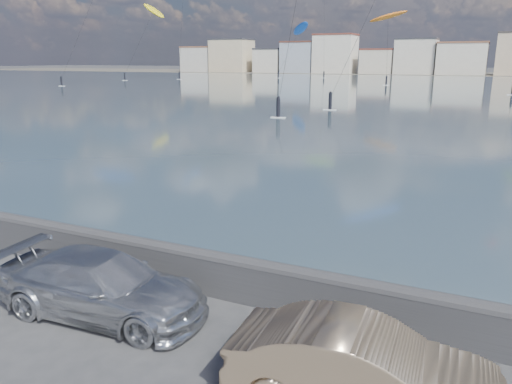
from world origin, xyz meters
TOP-DOWN VIEW (x-y plane):
  - ground at (0.00, 0.00)m, footprint 700.00×700.00m
  - bay_water at (0.00, 91.50)m, footprint 500.00×177.00m
  - far_shore_strip at (0.00, 200.00)m, footprint 500.00×60.00m
  - seawall at (0.00, 2.70)m, footprint 400.00×0.36m
  - far_buildings at (1.31, 186.00)m, footprint 240.79×13.26m
  - car_silver at (-1.11, 0.89)m, footprint 4.75×2.21m
  - car_champagne at (4.55, 0.31)m, footprint 4.28×1.76m
  - kitesurfer_2 at (-48.56, 139.39)m, footprint 8.57×14.25m
  - kitesurfer_16 at (-18.40, 116.17)m, footprint 8.85×17.10m
  - kitesurfer_17 at (-81.40, 112.29)m, footprint 10.08×18.22m

SIDE VIEW (x-z plane):
  - ground at x=0.00m, z-range 0.00..0.00m
  - bay_water at x=0.00m, z-range 0.01..0.01m
  - far_shore_strip at x=0.00m, z-range 0.01..0.01m
  - seawall at x=0.00m, z-range 0.04..1.12m
  - car_silver at x=-1.11m, z-range 0.00..1.34m
  - car_champagne at x=4.55m, z-range 0.00..1.38m
  - far_buildings at x=1.31m, z-range -1.27..13.33m
  - kitesurfer_2 at x=-48.56m, z-range 5.69..22.23m
  - kitesurfer_16 at x=-18.40m, z-range 6.34..22.88m
  - kitesurfer_17 at x=-81.40m, z-range 7.61..28.36m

